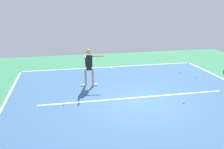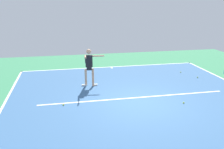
{
  "view_description": "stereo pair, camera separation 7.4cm",
  "coord_description": "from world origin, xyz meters",
  "px_view_note": "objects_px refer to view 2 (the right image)",
  "views": [
    {
      "loc": [
        3.04,
        9.01,
        4.05
      ],
      "look_at": [
        0.88,
        -1.27,
        0.9
      ],
      "focal_mm": 39.52,
      "sensor_mm": 36.0,
      "label": 1
    },
    {
      "loc": [
        2.97,
        9.02,
        4.05
      ],
      "look_at": [
        0.88,
        -1.27,
        0.9
      ],
      "focal_mm": 39.52,
      "sensor_mm": 36.0,
      "label": 2
    }
  ],
  "objects_px": {
    "tennis_ball_centre_court": "(181,72)",
    "tennis_ball_near_player": "(63,105)",
    "water_bottle": "(224,72)",
    "tennis_player": "(89,65)",
    "tennis_ball_by_sideline": "(198,77)",
    "tennis_ball_far_corner": "(184,103)"
  },
  "relations": [
    {
      "from": "tennis_ball_near_player",
      "to": "tennis_ball_centre_court",
      "type": "xyz_separation_m",
      "value": [
        -6.82,
        -3.44,
        0.0
      ]
    },
    {
      "from": "tennis_ball_by_sideline",
      "to": "tennis_ball_centre_court",
      "type": "xyz_separation_m",
      "value": [
        0.44,
        -1.12,
        0.0
      ]
    },
    {
      "from": "tennis_ball_far_corner",
      "to": "tennis_ball_centre_court",
      "type": "relative_size",
      "value": 1.0
    },
    {
      "from": "tennis_ball_by_sideline",
      "to": "water_bottle",
      "type": "distance_m",
      "value": 1.97
    },
    {
      "from": "water_bottle",
      "to": "tennis_ball_by_sideline",
      "type": "bearing_deg",
      "value": 11.77
    },
    {
      "from": "tennis_ball_centre_court",
      "to": "tennis_ball_near_player",
      "type": "bearing_deg",
      "value": 26.74
    },
    {
      "from": "tennis_player",
      "to": "tennis_ball_centre_court",
      "type": "xyz_separation_m",
      "value": [
        -5.5,
        -1.28,
        -1.05
      ]
    },
    {
      "from": "tennis_ball_centre_court",
      "to": "tennis_ball_far_corner",
      "type": "bearing_deg",
      "value": 65.0
    },
    {
      "from": "tennis_player",
      "to": "water_bottle",
      "type": "bearing_deg",
      "value": -170.4
    },
    {
      "from": "tennis_ball_by_sideline",
      "to": "tennis_ball_near_player",
      "type": "height_order",
      "value": "same"
    },
    {
      "from": "tennis_ball_near_player",
      "to": "water_bottle",
      "type": "distance_m",
      "value": 9.58
    },
    {
      "from": "tennis_ball_centre_court",
      "to": "water_bottle",
      "type": "xyz_separation_m",
      "value": [
        -2.37,
        0.72,
        0.08
      ]
    },
    {
      "from": "tennis_player",
      "to": "tennis_ball_by_sideline",
      "type": "bearing_deg",
      "value": -172.95
    },
    {
      "from": "tennis_ball_by_sideline",
      "to": "tennis_ball_near_player",
      "type": "relative_size",
      "value": 1.0
    },
    {
      "from": "tennis_ball_near_player",
      "to": "water_bottle",
      "type": "height_order",
      "value": "water_bottle"
    },
    {
      "from": "tennis_ball_by_sideline",
      "to": "tennis_ball_near_player",
      "type": "bearing_deg",
      "value": 17.66
    },
    {
      "from": "tennis_player",
      "to": "tennis_ball_far_corner",
      "type": "xyz_separation_m",
      "value": [
        -3.53,
        2.95,
        -1.05
      ]
    },
    {
      "from": "tennis_ball_far_corner",
      "to": "water_bottle",
      "type": "distance_m",
      "value": 5.58
    },
    {
      "from": "tennis_ball_centre_court",
      "to": "tennis_player",
      "type": "bearing_deg",
      "value": 13.09
    },
    {
      "from": "tennis_ball_by_sideline",
      "to": "tennis_ball_near_player",
      "type": "distance_m",
      "value": 7.62
    },
    {
      "from": "tennis_ball_by_sideline",
      "to": "tennis_ball_centre_court",
      "type": "distance_m",
      "value": 1.21
    },
    {
      "from": "tennis_ball_by_sideline",
      "to": "tennis_ball_centre_court",
      "type": "relative_size",
      "value": 1.0
    }
  ]
}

